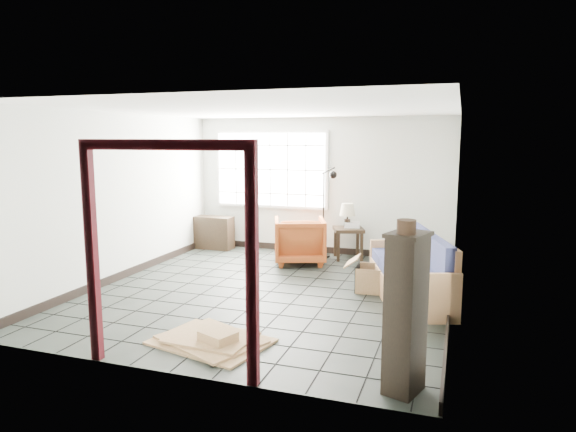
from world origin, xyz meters
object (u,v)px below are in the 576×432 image
(futon_sofa, at_px, (414,275))
(side_table, at_px, (348,233))
(armchair, at_px, (300,238))
(tall_shelf, at_px, (406,312))

(futon_sofa, xyz_separation_m, side_table, (-1.36, 2.04, 0.15))
(futon_sofa, height_order, side_table, futon_sofa)
(futon_sofa, bearing_deg, armchair, 127.42)
(side_table, distance_m, tall_shelf, 5.04)
(armchair, distance_m, tall_shelf, 4.78)
(futon_sofa, xyz_separation_m, tall_shelf, (0.16, -2.76, 0.39))
(armchair, bearing_deg, side_table, -161.73)
(futon_sofa, bearing_deg, side_table, 105.36)
(side_table, height_order, tall_shelf, tall_shelf)
(armchair, height_order, tall_shelf, tall_shelf)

